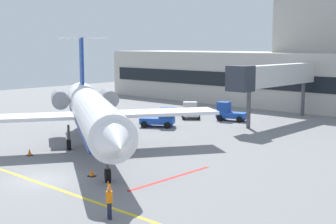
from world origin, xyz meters
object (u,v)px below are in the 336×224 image
Objects in this scene: baggage_tug at (229,112)px; pushback_tractor at (161,118)px; regional_jet at (92,111)px; belt_loader at (190,111)px; marshaller at (109,201)px.

baggage_tug reaches higher than pushback_tractor.
regional_jet is 7.92× the size of belt_loader.
regional_jet is 20.31m from belt_loader.
regional_jet is 16.65m from marshaller.
regional_jet reaches higher than belt_loader.
regional_jet is 14.21× the size of marshaller.
belt_loader is at bearing 102.97° from pushback_tractor.
belt_loader is (-4.66, -1.44, -0.10)m from baggage_tug.
pushback_tractor is 7.21m from belt_loader.
regional_jet is 6.61× the size of pushback_tractor.
pushback_tractor reaches higher than marshaller.
marshaller is (13.37, -9.63, -2.41)m from regional_jet.
belt_loader is 34.58m from marshaller.
regional_jet reaches higher than baggage_tug.
pushback_tractor is at bearing -77.03° from belt_loader.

